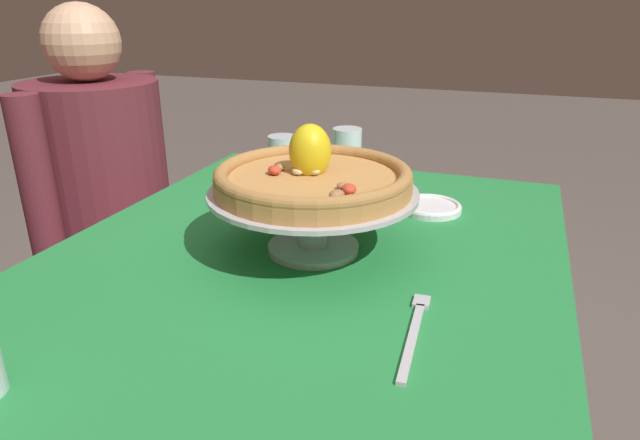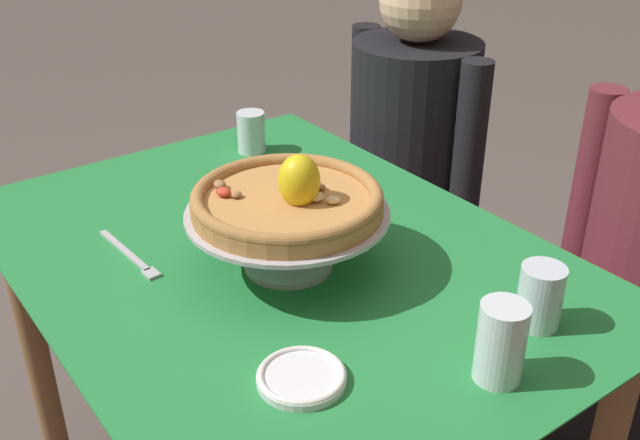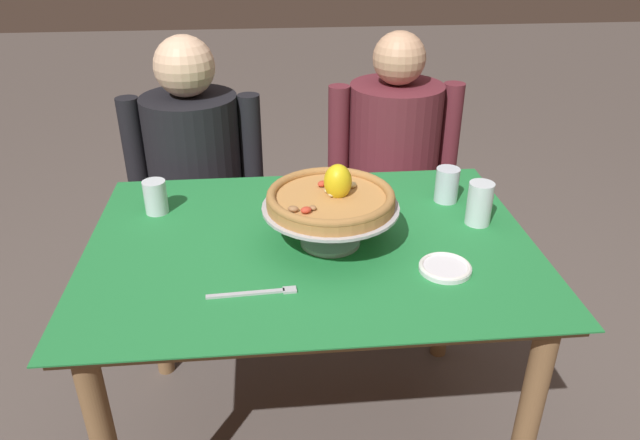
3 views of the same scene
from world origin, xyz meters
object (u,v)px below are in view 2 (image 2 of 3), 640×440
at_px(water_glass_back_left, 251,135).
at_px(water_glass_side_right, 500,347).
at_px(water_glass_back_right, 539,300).
at_px(dinner_fork, 131,256).
at_px(diner_left, 409,177).
at_px(pizza, 288,199).
at_px(pizza_stand, 288,227).
at_px(side_plate, 302,377).

distance_m(water_glass_back_left, water_glass_side_right, 0.93).
bearing_deg(water_glass_back_right, dinner_fork, -142.66).
bearing_deg(water_glass_back_right, diner_left, 149.37).
xyz_separation_m(pizza, dinner_fork, (-0.20, -0.22, -0.13)).
distance_m(pizza_stand, dinner_fork, 0.30).
distance_m(pizza_stand, water_glass_back_left, 0.54).
bearing_deg(pizza, side_plate, -31.06).
bearing_deg(diner_left, pizza_stand, -58.50).
bearing_deg(water_glass_back_left, dinner_fork, -56.51).
bearing_deg(side_plate, diner_left, 129.08).
bearing_deg(dinner_fork, water_glass_back_left, 123.49).
bearing_deg(water_glass_back_left, pizza_stand, -24.67).
bearing_deg(water_glass_back_left, pizza, -24.52).
bearing_deg(water_glass_back_left, water_glass_back_right, -0.23).
bearing_deg(pizza, dinner_fork, -132.14).
relative_size(pizza_stand, water_glass_back_right, 3.41).
bearing_deg(water_glass_side_right, side_plate, -124.35).
relative_size(water_glass_side_right, side_plate, 0.95).
xyz_separation_m(water_glass_back_left, water_glass_back_right, (0.87, -0.00, 0.00)).
height_order(water_glass_back_right, dinner_fork, water_glass_back_right).
height_order(water_glass_back_left, side_plate, water_glass_back_left).
height_order(pizza, water_glass_side_right, pizza).
xyz_separation_m(water_glass_back_left, dinner_fork, (0.29, -0.44, -0.04)).
distance_m(pizza, water_glass_side_right, 0.44).
bearing_deg(water_glass_back_left, diner_left, 82.74).
xyz_separation_m(water_glass_back_left, water_glass_side_right, (0.92, -0.15, 0.01)).
bearing_deg(diner_left, water_glass_back_left, -97.26).
relative_size(pizza, diner_left, 0.29).
relative_size(water_glass_back_right, diner_left, 0.09).
bearing_deg(dinner_fork, side_plate, 6.95).
xyz_separation_m(pizza_stand, diner_left, (-0.43, 0.70, -0.26)).
distance_m(water_glass_back_right, water_glass_side_right, 0.16).
xyz_separation_m(water_glass_side_right, diner_left, (-0.86, 0.63, -0.23)).
bearing_deg(diner_left, side_plate, -50.92).
bearing_deg(pizza, pizza_stand, -147.10).
height_order(pizza_stand, dinner_fork, pizza_stand).
height_order(water_glass_side_right, dinner_fork, water_glass_side_right).
bearing_deg(water_glass_side_right, pizza, -170.56).
bearing_deg(diner_left, pizza, -58.38).
bearing_deg(dinner_fork, water_glass_side_right, 24.85).
bearing_deg(diner_left, water_glass_side_right, -36.18).
distance_m(pizza_stand, side_plate, 0.32).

